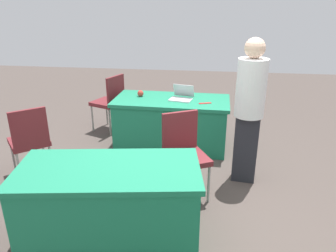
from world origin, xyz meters
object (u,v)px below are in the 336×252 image
Objects in this scene: chair_tucked_right at (184,150)px; scissors_red at (205,103)px; person_organiser at (249,105)px; table_mid_right at (111,203)px; chair_near_front at (110,99)px; yarn_ball at (140,93)px; table_foreground at (171,123)px; laptop_silver at (182,97)px; chair_tucked_left at (29,138)px.

scissors_red is at bearing -127.30° from chair_tucked_right.
chair_tucked_right is 0.93m from person_organiser.
person_organiser is (-1.32, -1.26, 0.60)m from table_mid_right.
chair_near_front is 10.38× the size of yarn_ball.
scissors_red is (-1.60, 0.61, 0.19)m from chair_near_front.
chair_near_front is at bearing -31.80° from yarn_ball.
table_foreground is at bearing -34.52° from person_organiser.
laptop_silver is (-1.25, 0.45, 0.22)m from chair_near_front.
person_organiser reaches higher than scissors_red.
chair_tucked_right is 1.63m from yarn_ball.
table_foreground is 1.78× the size of chair_tucked_right.
person_organiser is 1.28m from laptop_silver.
laptop_silver reaches higher than yarn_ball.
laptop_silver is (-0.15, -0.01, 0.41)m from table_foreground.
laptop_silver reaches higher than chair_tucked_left.
table_mid_right is 18.40× the size of yarn_ball.
table_mid_right is 1.78× the size of chair_tucked_right.
table_mid_right is at bearing 90.92° from laptop_silver.
chair_tucked_left is at bearing 13.13° from person_organiser.
laptop_silver is at bearing -39.34° from person_organiser.
chair_near_front is at bearing -22.99° from table_foreground.
table_foreground is 1.49m from person_organiser.
chair_near_front is 2.27m from chair_tucked_right.
chair_near_front reaches higher than table_mid_right.
scissors_red is (-0.35, 0.16, -0.04)m from laptop_silver.
laptop_silver is 3.97× the size of yarn_ball.
laptop_silver is at bearing -101.48° from table_mid_right.
chair_tucked_right is at bearing 37.19° from person_organiser.
chair_near_front is at bearing -40.68° from scissors_red.
yarn_ball is (-1.12, -1.28, 0.26)m from chair_tucked_left.
person_organiser is 4.70× the size of laptop_silver.
person_organiser reaches higher than chair_tucked_left.
scissors_red is at bearing -89.09° from chair_near_front.
yarn_ball is at bearing 7.29° from chair_tucked_left.
table_foreground is 1.21m from chair_near_front.
scissors_red is (-0.50, 0.15, 0.38)m from table_foreground.
table_foreground is at bearing -104.84° from chair_tucked_right.
chair_tucked_left is at bearing 48.81° from yarn_ball.
table_mid_right is 2.26m from laptop_silver.
chair_near_front reaches higher than table_foreground.
table_mid_right is (0.29, 2.16, 0.00)m from table_foreground.
chair_tucked_right reaches higher than table_mid_right.
table_foreground is 1.00× the size of table_mid_right.
person_organiser is at bearing -100.74° from chair_near_front.
yarn_ball is at bearing -99.84° from chair_near_front.
table_foreground is at bearing 169.78° from yarn_ball.
scissors_red is (-0.19, -1.17, 0.19)m from chair_tucked_right.
chair_tucked_right is (-0.60, -0.84, 0.19)m from table_mid_right.
chair_near_front is 2.56m from person_organiser.
scissors_red is at bearing -48.27° from person_organiser.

